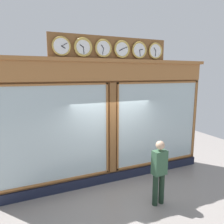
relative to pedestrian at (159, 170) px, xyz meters
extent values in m
cube|color=brown|center=(0.60, -1.73, 0.89)|extent=(6.63, 0.30, 3.63)
cube|color=#191E33|center=(0.60, -1.56, -0.79)|extent=(6.63, 0.08, 0.28)
cube|color=#A56936|center=(0.60, -1.54, 2.45)|extent=(6.49, 0.08, 0.52)
cube|color=#A56936|center=(0.60, -1.56, 2.75)|extent=(6.76, 0.20, 0.10)
cube|color=silver|center=(-1.08, -1.57, 0.78)|extent=(2.96, 0.02, 2.62)
cube|color=#A56936|center=(-1.08, -1.55, 2.11)|extent=(3.06, 0.04, 0.05)
cube|color=#A56936|center=(-1.08, -1.55, -0.56)|extent=(3.06, 0.04, 0.05)
cube|color=#A56936|center=(-2.59, -1.55, 0.78)|extent=(0.05, 0.04, 2.72)
cube|color=#A56936|center=(0.42, -1.55, 0.78)|extent=(0.05, 0.04, 2.72)
cube|color=silver|center=(2.28, -1.57, 0.78)|extent=(2.96, 0.02, 2.62)
cube|color=#A56936|center=(2.28, -1.55, 2.11)|extent=(3.06, 0.04, 0.05)
cube|color=#A56936|center=(2.28, -1.55, -0.56)|extent=(3.06, 0.04, 0.05)
cube|color=#A56936|center=(0.77, -1.55, 0.78)|extent=(0.05, 0.04, 2.72)
cube|color=brown|center=(0.60, -1.55, 0.78)|extent=(0.20, 0.10, 2.72)
cube|color=brown|center=(0.60, -1.60, 3.07)|extent=(3.53, 0.06, 0.68)
cylinder|color=white|center=(-0.83, -1.52, 3.07)|extent=(0.40, 0.02, 0.40)
torus|color=gold|center=(-0.83, -1.52, 3.07)|extent=(0.49, 0.05, 0.49)
cube|color=black|center=(-0.80, -1.51, 3.12)|extent=(0.08, 0.01, 0.10)
cube|color=black|center=(-0.82, -1.51, 2.99)|extent=(0.02, 0.01, 0.17)
sphere|color=black|center=(-0.83, -1.50, 3.07)|extent=(0.02, 0.02, 0.02)
cylinder|color=white|center=(-0.26, -1.52, 3.07)|extent=(0.40, 0.02, 0.40)
torus|color=gold|center=(-0.26, -1.52, 3.07)|extent=(0.49, 0.05, 0.49)
cube|color=black|center=(-0.31, -1.51, 3.09)|extent=(0.11, 0.01, 0.04)
cube|color=black|center=(-0.27, -1.51, 2.99)|extent=(0.04, 0.01, 0.17)
sphere|color=black|center=(-0.26, -1.50, 3.07)|extent=(0.02, 0.02, 0.02)
cylinder|color=white|center=(0.31, -1.52, 3.07)|extent=(0.40, 0.02, 0.40)
torus|color=gold|center=(0.31, -1.52, 3.07)|extent=(0.50, 0.06, 0.50)
cube|color=black|center=(0.36, -1.51, 3.05)|extent=(0.10, 0.01, 0.07)
cube|color=black|center=(0.23, -1.51, 3.11)|extent=(0.16, 0.01, 0.07)
sphere|color=black|center=(0.31, -1.50, 3.07)|extent=(0.02, 0.02, 0.02)
cylinder|color=white|center=(0.88, -1.52, 3.07)|extent=(0.40, 0.02, 0.40)
torus|color=gold|center=(0.88, -1.52, 3.07)|extent=(0.49, 0.05, 0.49)
cube|color=black|center=(0.92, -1.51, 3.12)|extent=(0.08, 0.01, 0.10)
cube|color=black|center=(0.90, -1.51, 2.99)|extent=(0.04, 0.01, 0.17)
sphere|color=black|center=(0.88, -1.50, 3.07)|extent=(0.02, 0.02, 0.02)
cylinder|color=white|center=(1.45, -1.52, 3.07)|extent=(0.40, 0.02, 0.40)
torus|color=gold|center=(1.45, -1.52, 3.07)|extent=(0.51, 0.07, 0.51)
cube|color=black|center=(1.50, -1.51, 3.10)|extent=(0.10, 0.01, 0.07)
cube|color=black|center=(1.45, -1.51, 2.99)|extent=(0.03, 0.01, 0.17)
sphere|color=black|center=(1.45, -1.50, 3.07)|extent=(0.02, 0.02, 0.02)
cylinder|color=white|center=(2.02, -1.52, 3.07)|extent=(0.40, 0.02, 0.40)
torus|color=gold|center=(2.02, -1.52, 3.07)|extent=(0.48, 0.04, 0.48)
cube|color=black|center=(1.98, -1.51, 3.05)|extent=(0.10, 0.01, 0.07)
cube|color=black|center=(1.95, -1.51, 3.12)|extent=(0.16, 0.01, 0.09)
sphere|color=black|center=(2.02, -1.50, 3.07)|extent=(0.02, 0.02, 0.02)
cylinder|color=#1C2F21|center=(0.10, 0.01, -0.52)|extent=(0.14, 0.14, 0.82)
cylinder|color=#1C2F21|center=(-0.10, -0.01, -0.52)|extent=(0.14, 0.14, 0.82)
cube|color=#33563D|center=(0.00, 0.00, 0.20)|extent=(0.37, 0.24, 0.62)
sphere|color=tan|center=(0.00, 0.00, 0.65)|extent=(0.22, 0.22, 0.22)
camera|label=1|loc=(3.15, 4.17, 2.38)|focal=34.65mm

